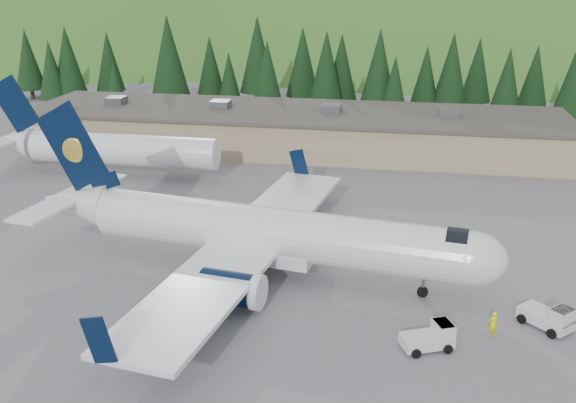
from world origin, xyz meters
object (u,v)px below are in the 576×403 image
Objects in this scene: second_airliner at (100,148)px; baggage_tug_a at (431,337)px; terminal_building at (293,129)px; baggage_tug_b at (550,318)px; airliner at (261,233)px; ramp_worker at (493,324)px.

second_airliner is 47.81m from baggage_tug_a.
baggage_tug_a is at bearing -70.07° from terminal_building.
baggage_tug_b is (7.88, 3.78, 0.06)m from baggage_tug_a.
airliner is 15.77m from baggage_tug_a.
airliner reaches higher than terminal_building.
baggage_tug_a is (12.95, -8.62, -2.63)m from airliner.
second_airliner is 52.06m from baggage_tug_b.
baggage_tug_a is (36.76, -30.46, -2.56)m from second_airliner.
baggage_tug_b is 4.19m from ramp_worker.
baggage_tug_a is 8.74m from baggage_tug_b.
terminal_building is (-24.73, 42.68, 1.80)m from baggage_tug_b.
baggage_tug_b is at bearing -59.91° from terminal_building.
airliner reaches higher than baggage_tug_b.
second_airliner is 49.68m from ramp_worker.
terminal_building is at bearing 86.46° from baggage_tug_a.
airliner is 21.80× the size of ramp_worker.
terminal_building reaches higher than baggage_tug_a.
baggage_tug_a is 2.04× the size of ramp_worker.
terminal_building is 40.30× the size of ramp_worker.
second_airliner is 25.55m from terminal_building.
ramp_worker is at bearing -12.45° from airliner.
baggage_tug_b reaches higher than ramp_worker.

